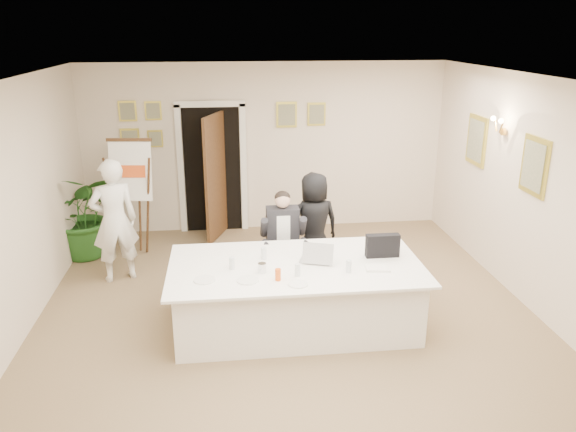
% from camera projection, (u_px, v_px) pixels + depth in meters
% --- Properties ---
extents(floor, '(7.00, 7.00, 0.00)m').
position_uv_depth(floor, '(291.00, 327.00, 6.55)').
color(floor, brown).
rests_on(floor, ground).
extents(ceiling, '(6.00, 7.00, 0.02)m').
position_uv_depth(ceiling, '(291.00, 82.00, 5.65)').
color(ceiling, white).
rests_on(ceiling, wall_back).
extents(wall_back, '(6.00, 0.10, 2.80)m').
position_uv_depth(wall_back, '(266.00, 148.00, 9.39)').
color(wall_back, beige).
rests_on(wall_back, floor).
extents(wall_left, '(0.10, 7.00, 2.80)m').
position_uv_depth(wall_left, '(2.00, 224.00, 5.77)').
color(wall_left, beige).
rests_on(wall_left, floor).
extents(wall_right, '(0.10, 7.00, 2.80)m').
position_uv_depth(wall_right, '(550.00, 204.00, 6.43)').
color(wall_right, beige).
rests_on(wall_right, floor).
extents(doorway, '(1.14, 0.86, 2.20)m').
position_uv_depth(doorway, '(214.00, 173.00, 9.24)').
color(doorway, black).
rests_on(doorway, floor).
extents(pictures_back_wall, '(3.40, 0.06, 0.80)m').
position_uv_depth(pictures_back_wall, '(217.00, 122.00, 9.13)').
color(pictures_back_wall, gold).
rests_on(pictures_back_wall, wall_back).
extents(pictures_right_wall, '(0.06, 2.20, 0.80)m').
position_uv_depth(pictures_right_wall, '(502.00, 152.00, 7.44)').
color(pictures_right_wall, gold).
rests_on(pictures_right_wall, wall_right).
extents(wall_sconce, '(0.20, 0.30, 0.24)m').
position_uv_depth(wall_sconce, '(500.00, 126.00, 7.32)').
color(wall_sconce, gold).
rests_on(wall_sconce, wall_right).
extents(conference_table, '(2.86, 1.52, 0.78)m').
position_uv_depth(conference_table, '(295.00, 294.00, 6.48)').
color(conference_table, white).
rests_on(conference_table, floor).
extents(seated_man, '(0.65, 0.68, 1.34)m').
position_uv_depth(seated_man, '(283.00, 240.00, 7.37)').
color(seated_man, black).
rests_on(seated_man, floor).
extents(flip_chart, '(0.63, 0.42, 1.77)m').
position_uv_depth(flip_chart, '(135.00, 203.00, 8.41)').
color(flip_chart, '#331C10').
rests_on(flip_chart, floor).
extents(standing_man, '(0.72, 0.60, 1.70)m').
position_uv_depth(standing_man, '(114.00, 221.00, 7.54)').
color(standing_man, white).
rests_on(standing_man, floor).
extents(standing_woman, '(0.79, 0.60, 1.46)m').
position_uv_depth(standing_woman, '(314.00, 224.00, 7.78)').
color(standing_woman, black).
rests_on(standing_woman, floor).
extents(potted_palm, '(1.24, 1.09, 1.31)m').
position_uv_depth(potted_palm, '(85.00, 215.00, 8.38)').
color(potted_palm, '#21561C').
rests_on(potted_palm, floor).
extents(laptop, '(0.45, 0.46, 0.28)m').
position_uv_depth(laptop, '(316.00, 249.00, 6.41)').
color(laptop, '#B7BABC').
rests_on(laptop, conference_table).
extents(laptop_bag, '(0.39, 0.11, 0.27)m').
position_uv_depth(laptop_bag, '(383.00, 246.00, 6.52)').
color(laptop_bag, black).
rests_on(laptop_bag, conference_table).
extents(paper_stack, '(0.29, 0.22, 0.03)m').
position_uv_depth(paper_stack, '(378.00, 268.00, 6.22)').
color(paper_stack, white).
rests_on(paper_stack, conference_table).
extents(plate_left, '(0.25, 0.25, 0.01)m').
position_uv_depth(plate_left, '(205.00, 280.00, 5.94)').
color(plate_left, white).
rests_on(plate_left, conference_table).
extents(plate_mid, '(0.29, 0.29, 0.01)m').
position_uv_depth(plate_mid, '(248.00, 280.00, 5.94)').
color(plate_mid, white).
rests_on(plate_mid, conference_table).
extents(plate_near, '(0.24, 0.24, 0.01)m').
position_uv_depth(plate_near, '(298.00, 284.00, 5.85)').
color(plate_near, white).
rests_on(plate_near, conference_table).
extents(glass_a, '(0.07, 0.07, 0.14)m').
position_uv_depth(glass_a, '(232.00, 263.00, 6.20)').
color(glass_a, silver).
rests_on(glass_a, conference_table).
extents(glass_b, '(0.07, 0.07, 0.14)m').
position_uv_depth(glass_b, '(298.00, 270.00, 6.03)').
color(glass_b, silver).
rests_on(glass_b, conference_table).
extents(glass_c, '(0.07, 0.07, 0.14)m').
position_uv_depth(glass_c, '(349.00, 266.00, 6.13)').
color(glass_c, silver).
rests_on(glass_c, conference_table).
extents(glass_d, '(0.07, 0.07, 0.14)m').
position_uv_depth(glass_d, '(264.00, 253.00, 6.48)').
color(glass_d, silver).
rests_on(glass_d, conference_table).
extents(oj_glass, '(0.08, 0.08, 0.13)m').
position_uv_depth(oj_glass, '(278.00, 275.00, 5.93)').
color(oj_glass, '#E45613').
rests_on(oj_glass, conference_table).
extents(steel_jug, '(0.11, 0.11, 0.11)m').
position_uv_depth(steel_jug, '(262.00, 268.00, 6.12)').
color(steel_jug, silver).
rests_on(steel_jug, conference_table).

